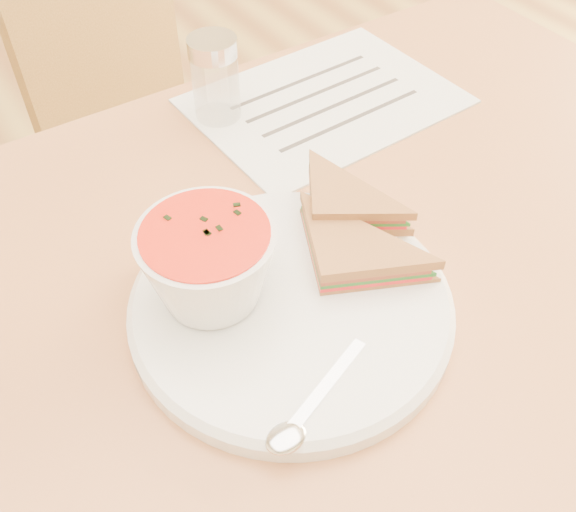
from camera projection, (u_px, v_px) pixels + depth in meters
dining_table at (333, 424)px, 0.92m from camera, size 1.00×0.70×0.75m
chair_far at (177, 160)px, 1.28m from camera, size 0.46×0.46×0.81m
plate at (291, 306)px, 0.57m from camera, size 0.33×0.33×0.02m
soup_bowl at (209, 267)px, 0.54m from camera, size 0.12×0.12×0.08m
sandwich_half_a at (320, 288)px, 0.56m from camera, size 0.15×0.15×0.03m
sandwich_half_b at (312, 226)px, 0.59m from camera, size 0.13×0.13×0.03m
spoon at (323, 390)px, 0.50m from camera, size 0.17×0.09×0.01m
paper_menu at (325, 101)px, 0.81m from camera, size 0.33×0.25×0.00m
condiment_shaker at (215, 80)px, 0.75m from camera, size 0.07×0.07×0.10m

